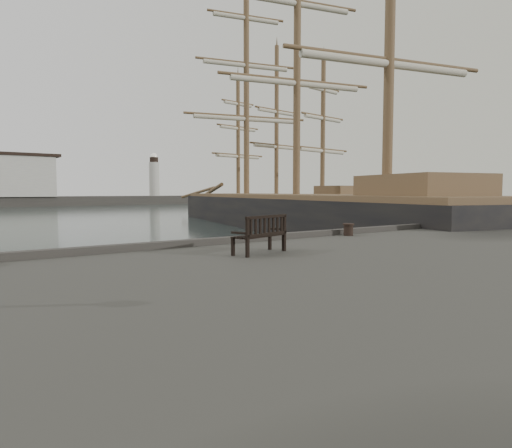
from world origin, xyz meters
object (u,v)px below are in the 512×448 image
(tall_ship_main, at_px, (296,219))
(tall_ship_far, at_px, (276,209))
(bench, at_px, (260,242))
(bollard_right, at_px, (348,230))

(tall_ship_main, height_order, tall_ship_far, tall_ship_main)
(tall_ship_far, bearing_deg, tall_ship_main, -131.23)
(bench, height_order, tall_ship_far, tall_ship_far)
(bollard_right, xyz_separation_m, tall_ship_far, (25.11, 35.34, -1.00))
(bollard_right, bearing_deg, tall_ship_main, 53.38)
(tall_ship_main, bearing_deg, bench, -118.54)
(bench, xyz_separation_m, tall_ship_main, (18.37, 19.77, -1.05))
(bench, bearing_deg, tall_ship_far, 35.36)
(bench, xyz_separation_m, bollard_right, (5.00, 1.78, -0.08))
(bench, relative_size, bollard_right, 3.96)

